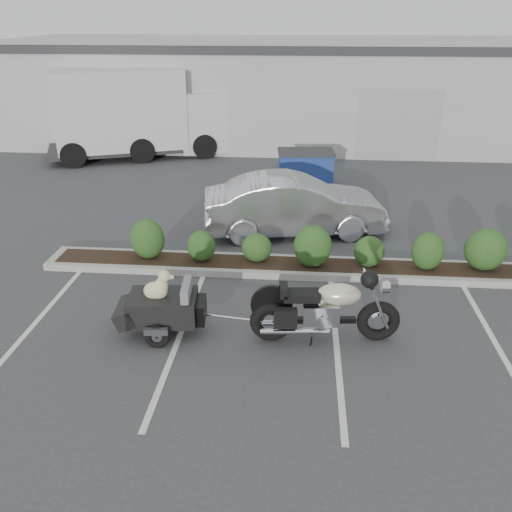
# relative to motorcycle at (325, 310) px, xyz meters

# --- Properties ---
(ground) EXTENTS (90.00, 90.00, 0.00)m
(ground) POSITION_rel_motorcycle_xyz_m (-0.99, 0.50, -0.59)
(ground) COLOR #38383A
(ground) RESTS_ON ground
(planter_kerb) EXTENTS (12.00, 1.00, 0.15)m
(planter_kerb) POSITION_rel_motorcycle_xyz_m (0.01, 2.70, -0.51)
(planter_kerb) COLOR #9E9E93
(planter_kerb) RESTS_ON ground
(building) EXTENTS (26.00, 10.00, 4.00)m
(building) POSITION_rel_motorcycle_xyz_m (-0.99, 17.50, 1.41)
(building) COLOR #9EA099
(building) RESTS_ON ground
(motorcycle) EXTENTS (2.56, 0.91, 1.47)m
(motorcycle) POSITION_rel_motorcycle_xyz_m (0.00, 0.00, 0.00)
(motorcycle) COLOR black
(motorcycle) RESTS_ON ground
(pet_trailer) EXTENTS (2.05, 1.15, 1.21)m
(pet_trailer) POSITION_rel_motorcycle_xyz_m (-2.79, 0.02, -0.07)
(pet_trailer) COLOR black
(pet_trailer) RESTS_ON ground
(sedan) EXTENTS (4.68, 2.34, 1.47)m
(sedan) POSITION_rel_motorcycle_xyz_m (-0.62, 4.89, 0.15)
(sedan) COLOR silver
(sedan) RESTS_ON ground
(dumpster) EXTENTS (1.85, 1.34, 1.15)m
(dumpster) POSITION_rel_motorcycle_xyz_m (-0.36, 8.90, -0.00)
(dumpster) COLOR navy
(dumpster) RESTS_ON ground
(delivery_truck) EXTENTS (7.42, 4.65, 3.24)m
(delivery_truck) POSITION_rel_motorcycle_xyz_m (-6.60, 12.47, 0.97)
(delivery_truck) COLOR beige
(delivery_truck) RESTS_ON ground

